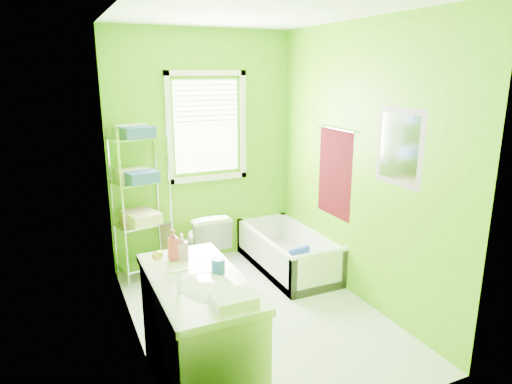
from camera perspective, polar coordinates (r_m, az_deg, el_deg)
name	(u,v)px	position (r m, az deg, el deg)	size (l,w,h in m)	color
ground	(256,313)	(4.33, -0.03, -14.92)	(2.90, 2.90, 0.00)	silver
room_envelope	(256,146)	(3.80, -0.03, 5.75)	(2.14, 2.94, 2.62)	#559F07
window	(207,121)	(5.13, -6.16, 8.81)	(0.92, 0.05, 1.22)	white
door	(163,277)	(2.73, -11.51, -10.38)	(0.09, 0.80, 2.00)	white
right_wall_decor	(358,163)	(4.35, 12.63, 3.52)	(0.04, 1.48, 1.17)	#45070D
bathtub	(289,258)	(5.13, 4.12, -8.17)	(0.64, 1.38, 0.45)	white
toilet	(205,242)	(4.98, -6.39, -6.27)	(0.40, 0.70, 0.72)	white
vanity	(200,333)	(3.22, -7.07, -17.09)	(0.58, 1.13, 1.08)	white
wire_shelf_unit	(140,187)	(4.86, -14.24, 0.61)	(0.60, 0.49, 1.62)	silver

